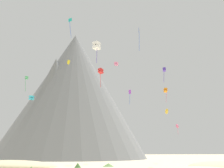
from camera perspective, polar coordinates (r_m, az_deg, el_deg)
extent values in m
ellipsoid|color=beige|center=(57.01, 23.26, -16.51)|extent=(16.06, 16.45, 2.18)
ellipsoid|color=beige|center=(59.51, -21.26, -16.56)|extent=(24.16, 20.66, 2.41)
cone|color=#477238|center=(53.38, -19.80, -16.70)|extent=(2.03, 2.03, 0.60)
cone|color=#668C4C|center=(54.16, -0.81, -17.44)|extent=(2.68, 2.68, 0.66)
cone|color=#477238|center=(50.71, -7.58, -17.37)|extent=(1.81, 1.81, 0.92)
cone|color=slate|center=(112.59, -8.54, -2.03)|extent=(86.89, 86.89, 54.37)
cone|color=slate|center=(105.02, -12.82, -4.86)|extent=(46.47, 46.47, 40.21)
cone|color=slate|center=(104.87, -7.98, -5.69)|extent=(28.90, 28.90, 37.97)
cube|color=green|center=(88.84, -18.36, 1.15)|extent=(1.19, 1.21, 0.60)
cube|color=green|center=(88.99, -18.33, 1.49)|extent=(1.19, 1.21, 0.60)
cylinder|color=green|center=(88.33, -18.59, -0.24)|extent=(0.32, 0.62, 4.05)
cube|color=#5138B2|center=(64.71, 11.49, 2.98)|extent=(0.94, 0.98, 0.48)
cube|color=#5138B2|center=(64.84, 11.47, 3.35)|extent=(0.94, 0.98, 0.48)
cylinder|color=#5138B2|center=(64.18, 11.40, 1.59)|extent=(0.33, 0.23, 2.95)
cube|color=#33BCDB|center=(82.13, -17.38, -3.15)|extent=(1.62, 1.61, 0.57)
cube|color=#33BCDB|center=(82.26, -17.34, -2.68)|extent=(1.62, 1.61, 0.57)
cube|color=pink|center=(80.32, 0.92, 4.31)|extent=(1.40, 1.38, 0.60)
cube|color=pink|center=(80.50, 0.92, 4.68)|extent=(1.40, 1.38, 0.60)
cone|color=#E5668C|center=(97.57, 14.27, -8.97)|extent=(1.60, 1.23, 1.51)
cylinder|color=#E5668C|center=(97.41, 14.34, -10.11)|extent=(0.24, 0.34, 2.41)
cube|color=red|center=(70.57, -2.52, 2.65)|extent=(1.65, 1.64, 0.82)
cube|color=red|center=(70.77, -2.52, 3.15)|extent=(1.65, 1.64, 0.82)
cylinder|color=red|center=(69.92, -2.56, 0.84)|extent=(0.15, 0.50, 4.11)
cone|color=blue|center=(69.90, 5.95, 11.49)|extent=(0.93, 2.52, 2.51)
cylinder|color=blue|center=(68.49, 6.03, 8.95)|extent=(0.14, 0.40, 4.22)
cone|color=yellow|center=(94.76, -9.66, 4.80)|extent=(1.55, 1.92, 1.76)
cube|color=orange|center=(78.18, 11.75, -1.55)|extent=(0.94, 1.03, 0.70)
cube|color=orange|center=(78.31, 11.72, -1.12)|extent=(0.94, 1.03, 0.70)
cylinder|color=#E5668C|center=(77.84, 11.92, -2.86)|extent=(0.53, 0.42, 3.22)
cube|color=white|center=(58.31, -3.42, 8.05)|extent=(1.96, 1.96, 0.71)
cube|color=white|center=(58.67, -3.41, 8.90)|extent=(1.96, 1.96, 0.71)
cylinder|color=#5138B2|center=(57.58, -3.39, 6.25)|extent=(0.11, 0.33, 3.29)
cone|color=gold|center=(94.34, 12.05, -5.93)|extent=(1.90, 1.76, 1.95)
cube|color=teal|center=(65.88, -9.24, 13.80)|extent=(0.90, 0.86, 0.85)
cylinder|color=blue|center=(64.68, -9.18, 11.77)|extent=(0.64, 0.09, 4.40)
cube|color=purple|center=(78.04, 3.96, -1.74)|extent=(0.71, 0.87, 1.29)
cylinder|color=blue|center=(77.58, 3.95, -3.30)|extent=(0.10, 0.46, 3.08)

